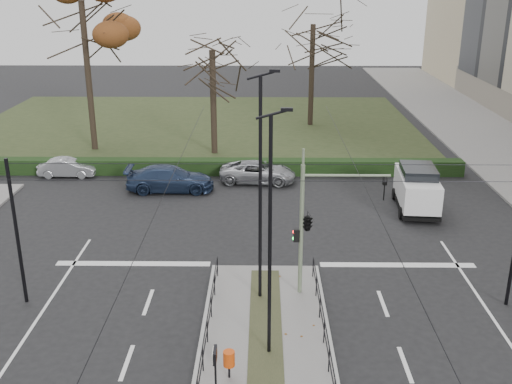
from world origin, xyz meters
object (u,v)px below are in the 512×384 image
(white_van, at_px, (417,187))
(bare_tree_near, at_px, (212,58))
(litter_bin, at_px, (229,359))
(info_panel, at_px, (215,362))
(bare_tree_center, at_px, (313,32))
(parked_car_third, at_px, (170,179))
(rust_tree, at_px, (81,0))
(streetlamp_median_near, at_px, (271,237))
(parked_car_second, at_px, (67,168))
(parked_car_fourth, at_px, (258,172))
(traffic_light, at_px, (310,220))
(streetlamp_median_far, at_px, (261,188))

(white_van, distance_m, bare_tree_near, 17.33)
(litter_bin, distance_m, info_panel, 1.66)
(info_panel, bearing_deg, bare_tree_center, 81.45)
(litter_bin, xyz_separation_m, bare_tree_center, (5.20, 35.34, 7.15))
(parked_car_third, bearing_deg, rust_tree, 36.55)
(bare_tree_center, bearing_deg, info_panel, -98.55)
(streetlamp_median_near, relative_size, parked_car_second, 2.32)
(parked_car_second, bearing_deg, parked_car_fourth, -95.50)
(traffic_light, distance_m, bare_tree_near, 21.72)
(parked_car_second, distance_m, bare_tree_center, 23.39)
(streetlamp_median_far, height_order, bare_tree_near, bare_tree_near)
(streetlamp_median_far, height_order, white_van, streetlamp_median_far)
(parked_car_third, distance_m, parked_car_fourth, 5.58)
(litter_bin, xyz_separation_m, parked_car_third, (-4.57, 18.24, -0.06))
(streetlamp_median_far, bearing_deg, litter_bin, -100.67)
(parked_car_second, xyz_separation_m, bare_tree_near, (9.17, 5.41, 6.35))
(parked_car_second, xyz_separation_m, parked_car_third, (7.10, -2.67, 0.16))
(streetlamp_median_far, xyz_separation_m, white_van, (8.64, 10.09, -3.46))
(parked_car_fourth, height_order, bare_tree_center, bare_tree_center)
(info_panel, xyz_separation_m, streetlamp_median_far, (1.30, 6.58, 3.05))
(streetlamp_median_far, relative_size, parked_car_second, 2.49)
(parked_car_fourth, bearing_deg, traffic_light, -166.24)
(streetlamp_median_far, height_order, parked_car_second, streetlamp_median_far)
(parked_car_fourth, distance_m, bare_tree_center, 17.65)
(rust_tree, bearing_deg, parked_car_second, -90.69)
(traffic_light, distance_m, parked_car_fourth, 14.71)
(litter_bin, bearing_deg, streetlamp_median_far, 79.33)
(parked_car_second, distance_m, rust_tree, 11.98)
(parked_car_third, bearing_deg, white_van, -103.06)
(parked_car_second, xyz_separation_m, white_van, (21.29, -5.62, 0.70))
(traffic_light, xyz_separation_m, white_van, (6.72, 9.69, -2.01))
(traffic_light, bearing_deg, bare_tree_center, 85.58)
(parked_car_fourth, height_order, rust_tree, rust_tree)
(streetlamp_median_far, relative_size, white_van, 1.87)
(rust_tree, bearing_deg, bare_tree_near, -5.91)
(streetlamp_median_far, xyz_separation_m, parked_car_third, (-5.55, 13.03, -4.00))
(litter_bin, relative_size, parked_car_third, 0.18)
(bare_tree_center, bearing_deg, white_van, -77.57)
(bare_tree_center, bearing_deg, parked_car_fourth, -106.08)
(parked_car_fourth, distance_m, white_van, 10.01)
(info_panel, xyz_separation_m, parked_car_second, (-11.35, 22.28, -1.10))
(info_panel, relative_size, bare_tree_near, 0.20)
(traffic_light, xyz_separation_m, bare_tree_center, (2.30, 29.74, 4.67))
(parked_car_third, distance_m, bare_tree_near, 10.39)
(bare_tree_center, bearing_deg, parked_car_second, -139.46)
(bare_tree_near, bearing_deg, bare_tree_center, 49.51)
(streetlamp_median_far, distance_m, white_van, 13.72)
(traffic_light, height_order, litter_bin, traffic_light)
(parked_car_second, relative_size, bare_tree_near, 0.37)
(white_van, bearing_deg, traffic_light, -124.72)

